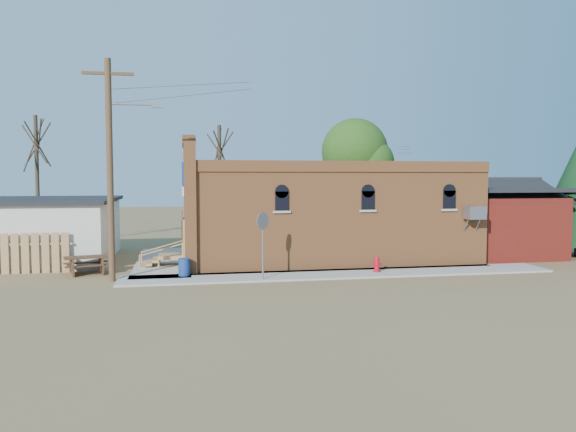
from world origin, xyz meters
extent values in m
plane|color=brown|center=(0.00, 0.00, 0.00)|extent=(120.00, 120.00, 0.00)
cube|color=#9E9991|center=(1.50, 0.90, 0.04)|extent=(19.00, 2.20, 0.08)
cube|color=#9E9991|center=(-6.30, 6.00, 0.04)|extent=(2.60, 10.00, 0.08)
cube|color=#BB6B39|center=(2.00, 5.50, 2.25)|extent=(14.00, 7.00, 4.50)
cube|color=black|center=(2.00, 5.50, 4.55)|extent=(13.80, 6.80, 0.12)
cube|color=#BB6B39|center=(-5.00, 5.50, 2.90)|extent=(0.50, 7.40, 5.80)
cube|color=navy|center=(-5.30, 4.30, 4.00)|extent=(0.08, 1.10, 1.56)
cube|color=gray|center=(8.10, 1.55, 2.60)|extent=(0.85, 0.65, 0.60)
cube|color=#51190D|center=(11.50, 5.50, 1.60)|extent=(5.00, 6.00, 3.20)
cylinder|color=#462E1C|center=(-8.20, 1.20, 4.50)|extent=(0.26, 0.26, 9.00)
cube|color=#462E1C|center=(-8.20, 1.20, 8.40)|extent=(2.00, 0.12, 0.12)
cylinder|color=gray|center=(-7.30, 1.20, 7.20)|extent=(1.80, 0.08, 0.08)
cube|color=gray|center=(-6.30, 1.20, 7.15)|extent=(0.45, 0.22, 0.14)
cylinder|color=#433226|center=(-3.00, 13.00, 3.75)|extent=(0.24, 0.24, 7.50)
cylinder|color=#433226|center=(-14.00, 14.00, 4.00)|extent=(0.24, 0.24, 8.00)
cylinder|color=#433226|center=(6.00, 13.50, 3.15)|extent=(0.28, 0.28, 6.30)
sphere|color=#224B15|center=(6.00, 13.50, 5.95)|extent=(4.40, 4.40, 4.40)
cylinder|color=red|center=(3.07, 0.88, 0.11)|extent=(0.42, 0.42, 0.06)
cylinder|color=red|center=(3.07, 0.88, 0.41)|extent=(0.29, 0.29, 0.54)
sphere|color=red|center=(3.07, 0.88, 0.69)|extent=(0.22, 0.22, 0.22)
cylinder|color=red|center=(3.07, 0.75, 0.42)|extent=(0.14, 0.15, 0.10)
cylinder|color=red|center=(2.93, 0.88, 0.42)|extent=(0.15, 0.14, 0.10)
cylinder|color=red|center=(3.21, 0.88, 0.42)|extent=(0.15, 0.14, 0.10)
cylinder|color=gray|center=(-2.12, 0.13, 1.34)|extent=(0.09, 0.09, 2.52)
cylinder|color=gray|center=(-2.12, 0.11, 2.48)|extent=(0.60, 0.52, 0.75)
cylinder|color=#BB110A|center=(-2.12, 0.16, 2.48)|extent=(0.60, 0.52, 0.75)
cylinder|color=navy|center=(-5.30, 1.50, 0.45)|extent=(0.60, 0.60, 0.74)
cube|color=#492D1D|center=(-10.11, 3.05, 0.37)|extent=(0.42, 1.43, 0.73)
cube|color=#492D1D|center=(-8.89, 3.35, 0.37)|extent=(0.42, 1.43, 0.73)
cube|color=#492D1D|center=(-9.50, 3.20, 0.75)|extent=(2.03, 1.27, 0.06)
cube|color=#492D1D|center=(-9.36, 2.64, 0.44)|extent=(1.89, 0.71, 0.05)
cube|color=#492D1D|center=(-9.64, 3.76, 0.44)|extent=(1.89, 0.71, 0.05)
camera|label=1|loc=(-5.37, -22.49, 4.27)|focal=35.00mm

